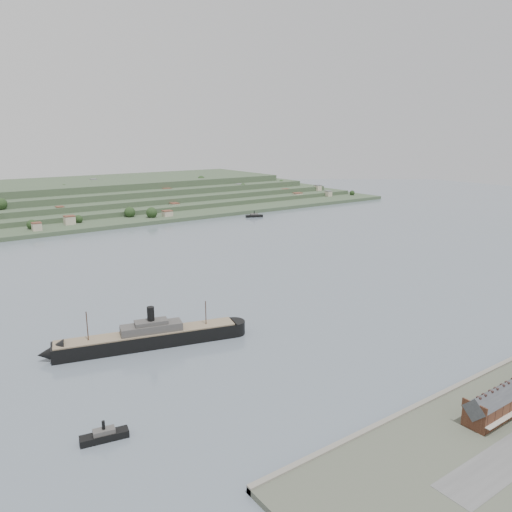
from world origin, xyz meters
TOP-DOWN VIEW (x-y plane):
  - ground at (0.00, 0.00)m, footprint 1400.00×1400.00m
  - far_peninsula at (27.91, 393.10)m, footprint 760.00×309.00m
  - steamship at (-95.09, -44.69)m, footprint 90.00×32.14m
  - tugboat at (-132.81, -102.86)m, footprint 15.25×6.68m
  - ferry_east at (144.90, 209.13)m, footprint 19.56×11.93m

SIDE VIEW (x-z plane):
  - ground at x=0.00m, z-range 0.00..0.00m
  - tugboat at x=-132.81m, z-range -1.70..4.95m
  - ferry_east at x=144.90m, z-range -1.84..5.27m
  - steamship at x=-95.09m, z-range -6.92..15.03m
  - far_peninsula at x=27.91m, z-range -3.12..26.88m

